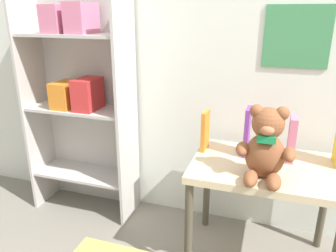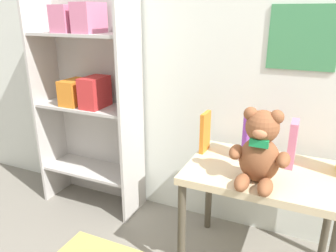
# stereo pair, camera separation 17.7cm
# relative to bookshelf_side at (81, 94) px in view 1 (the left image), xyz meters

# --- Properties ---
(wall_back) EXTENTS (4.80, 0.07, 2.50)m
(wall_back) POSITION_rel_bookshelf_side_xyz_m (0.89, 0.15, 0.46)
(wall_back) COLOR silver
(wall_back) RESTS_ON ground_plane
(bookshelf_side) EXTENTS (0.68, 0.28, 1.41)m
(bookshelf_side) POSITION_rel_bookshelf_side_xyz_m (0.00, 0.00, 0.00)
(bookshelf_side) COLOR #BCB7B2
(bookshelf_side) RESTS_ON ground_plane
(display_table) EXTENTS (0.72, 0.50, 0.57)m
(display_table) POSITION_rel_bookshelf_side_xyz_m (1.15, -0.21, -0.30)
(display_table) COLOR beige
(display_table) RESTS_ON ground_plane
(teddy_bear) EXTENTS (0.26, 0.23, 0.34)m
(teddy_bear) POSITION_rel_bookshelf_side_xyz_m (1.14, -0.34, -0.07)
(teddy_bear) COLOR brown
(teddy_bear) RESTS_ON display_table
(book_standing_orange) EXTENTS (0.03, 0.11, 0.22)m
(book_standing_orange) POSITION_rel_bookshelf_side_xyz_m (0.82, -0.11, -0.11)
(book_standing_orange) COLOR orange
(book_standing_orange) RESTS_ON display_table
(book_standing_purple) EXTENTS (0.02, 0.11, 0.25)m
(book_standing_purple) POSITION_rel_bookshelf_side_xyz_m (1.04, -0.11, -0.10)
(book_standing_purple) COLOR purple
(book_standing_purple) RESTS_ON display_table
(book_standing_pink) EXTENTS (0.03, 0.11, 0.23)m
(book_standing_pink) POSITION_rel_bookshelf_side_xyz_m (1.26, -0.11, -0.11)
(book_standing_pink) COLOR #D17093
(book_standing_pink) RESTS_ON display_table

